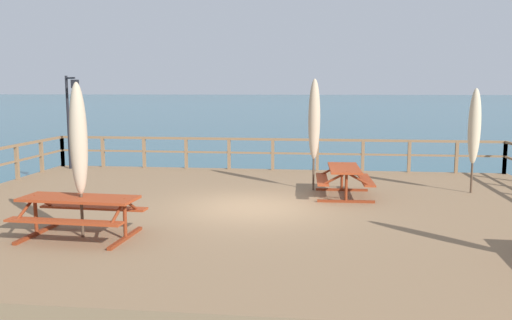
{
  "coord_description": "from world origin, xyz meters",
  "views": [
    {
      "loc": [
        1.52,
        -11.96,
        3.57
      ],
      "look_at": [
        0.0,
        0.89,
        1.81
      ],
      "focal_mm": 36.81,
      "sensor_mm": 36.0,
      "label": 1
    }
  ],
  "objects_px": {
    "patio_umbrella_short_back": "(79,140)",
    "patio_umbrella_tall_mid_right": "(314,120)",
    "patio_umbrella_short_front": "(474,127)",
    "lamp_post_hooked": "(71,108)",
    "picnic_table_front_left": "(79,208)",
    "picnic_table_mid_right": "(344,175)"
  },
  "relations": [
    {
      "from": "patio_umbrella_short_front",
      "to": "lamp_post_hooked",
      "type": "bearing_deg",
      "value": 167.79
    },
    {
      "from": "lamp_post_hooked",
      "to": "patio_umbrella_tall_mid_right",
      "type": "bearing_deg",
      "value": -18.76
    },
    {
      "from": "patio_umbrella_short_back",
      "to": "patio_umbrella_tall_mid_right",
      "type": "height_order",
      "value": "patio_umbrella_tall_mid_right"
    },
    {
      "from": "picnic_table_mid_right",
      "to": "patio_umbrella_short_back",
      "type": "bearing_deg",
      "value": -139.08
    },
    {
      "from": "lamp_post_hooked",
      "to": "picnic_table_front_left",
      "type": "bearing_deg",
      "value": -63.38
    },
    {
      "from": "picnic_table_front_left",
      "to": "patio_umbrella_short_back",
      "type": "distance_m",
      "value": 1.27
    },
    {
      "from": "picnic_table_mid_right",
      "to": "patio_umbrella_short_back",
      "type": "distance_m",
      "value": 6.79
    },
    {
      "from": "patio_umbrella_tall_mid_right",
      "to": "patio_umbrella_short_back",
      "type": "bearing_deg",
      "value": -129.61
    },
    {
      "from": "picnic_table_front_left",
      "to": "lamp_post_hooked",
      "type": "bearing_deg",
      "value": 116.62
    },
    {
      "from": "patio_umbrella_short_back",
      "to": "patio_umbrella_short_front",
      "type": "bearing_deg",
      "value": 31.86
    },
    {
      "from": "picnic_table_front_left",
      "to": "lamp_post_hooked",
      "type": "distance_m",
      "value": 9.04
    },
    {
      "from": "picnic_table_front_left",
      "to": "picnic_table_mid_right",
      "type": "distance_m",
      "value": 6.71
    },
    {
      "from": "picnic_table_front_left",
      "to": "patio_umbrella_short_back",
      "type": "xyz_separation_m",
      "value": [
        0.04,
        0.01,
        1.27
      ]
    },
    {
      "from": "picnic_table_mid_right",
      "to": "patio_umbrella_tall_mid_right",
      "type": "xyz_separation_m",
      "value": [
        -0.79,
        0.77,
        1.37
      ]
    },
    {
      "from": "picnic_table_mid_right",
      "to": "patio_umbrella_tall_mid_right",
      "type": "height_order",
      "value": "patio_umbrella_tall_mid_right"
    },
    {
      "from": "patio_umbrella_short_back",
      "to": "patio_umbrella_tall_mid_right",
      "type": "bearing_deg",
      "value": 50.39
    },
    {
      "from": "patio_umbrella_short_front",
      "to": "patio_umbrella_tall_mid_right",
      "type": "relative_size",
      "value": 0.92
    },
    {
      "from": "patio_umbrella_tall_mid_right",
      "to": "patio_umbrella_short_front",
      "type": "bearing_deg",
      "value": 1.53
    },
    {
      "from": "picnic_table_front_left",
      "to": "lamp_post_hooked",
      "type": "relative_size",
      "value": 0.7
    },
    {
      "from": "patio_umbrella_short_front",
      "to": "patio_umbrella_short_back",
      "type": "bearing_deg",
      "value": -148.14
    },
    {
      "from": "picnic_table_front_left",
      "to": "patio_umbrella_tall_mid_right",
      "type": "xyz_separation_m",
      "value": [
        4.29,
        5.15,
        1.36
      ]
    },
    {
      "from": "picnic_table_front_left",
      "to": "picnic_table_mid_right",
      "type": "bearing_deg",
      "value": 40.76
    }
  ]
}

